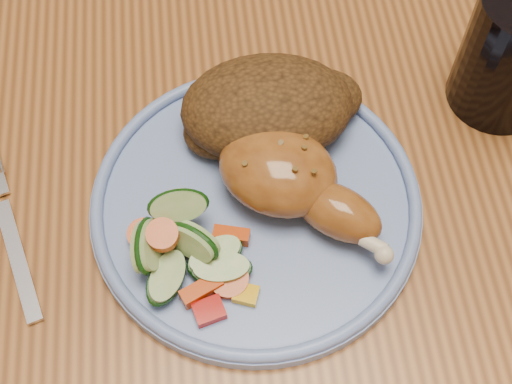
{
  "coord_description": "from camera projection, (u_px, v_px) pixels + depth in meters",
  "views": [
    {
      "loc": [
        -0.1,
        -0.38,
        1.25
      ],
      "look_at": [
        -0.07,
        -0.11,
        0.78
      ],
      "focal_mm": 50.0,
      "sensor_mm": 36.0,
      "label": 1
    }
  ],
  "objects": [
    {
      "name": "ground",
      "position": [
        288.0,
        349.0,
        1.28
      ],
      "size": [
        4.0,
        4.0,
        0.0
      ],
      "primitive_type": "plane",
      "color": "brown",
      "rests_on": "ground"
    },
    {
      "name": "dining_table",
      "position": [
        315.0,
        143.0,
        0.7
      ],
      "size": [
        0.9,
        1.4,
        0.75
      ],
      "color": "#935627",
      "rests_on": "ground"
    },
    {
      "name": "plate",
      "position": [
        256.0,
        205.0,
        0.56
      ],
      "size": [
        0.26,
        0.26,
        0.01
      ],
      "primitive_type": "cylinder",
      "color": "#657EBD",
      "rests_on": "dining_table"
    },
    {
      "name": "plate_rim",
      "position": [
        256.0,
        198.0,
        0.55
      ],
      "size": [
        0.26,
        0.26,
        0.01
      ],
      "primitive_type": "torus",
      "color": "#657EBD",
      "rests_on": "plate"
    },
    {
      "name": "chicken_leg",
      "position": [
        292.0,
        180.0,
        0.54
      ],
      "size": [
        0.14,
        0.14,
        0.05
      ],
      "color": "#92531E",
      "rests_on": "plate"
    },
    {
      "name": "rice_pilaf",
      "position": [
        270.0,
        108.0,
        0.57
      ],
      "size": [
        0.15,
        0.1,
        0.06
      ],
      "color": "#492C12",
      "rests_on": "plate"
    },
    {
      "name": "vegetable_pile",
      "position": [
        185.0,
        251.0,
        0.52
      ],
      "size": [
        0.1,
        0.11,
        0.05
      ],
      "color": "#A50A05",
      "rests_on": "plate"
    },
    {
      "name": "fork",
      "position": [
        10.0,
        232.0,
        0.55
      ],
      "size": [
        0.06,
        0.15,
        0.0
      ],
      "color": "silver",
      "rests_on": "dining_table"
    }
  ]
}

